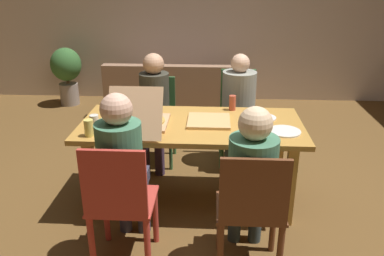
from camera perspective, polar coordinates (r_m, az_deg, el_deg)
ground_plane at (r=3.69m, az=-0.09°, el=-10.45°), size 20.00×20.00×0.00m
back_wall at (r=6.33m, az=1.68°, el=17.00°), size 7.57×0.12×2.86m
dining_table at (r=3.38m, az=-0.10°, el=-0.82°), size 1.90×0.88×0.77m
chair_0 at (r=4.29m, az=-5.18°, el=2.02°), size 0.41×0.44×0.91m
person_0 at (r=4.08m, az=-5.57°, el=3.84°), size 0.31×0.51×1.21m
chair_1 at (r=4.29m, az=6.63°, el=1.97°), size 0.40×0.45×0.99m
person_1 at (r=4.10m, az=6.84°, el=3.91°), size 0.35×0.49×1.20m
chair_2 at (r=2.73m, az=-10.46°, el=-10.64°), size 0.45×0.43×0.96m
person_2 at (r=2.75m, az=-10.07°, el=-5.12°), size 0.31×0.52×1.26m
chair_3 at (r=2.66m, az=8.63°, el=-11.78°), size 0.46×0.39×0.94m
person_3 at (r=2.66m, az=8.64°, el=-6.53°), size 0.32×0.49×1.20m
pizza_box_0 at (r=3.35m, az=2.47°, el=1.03°), size 0.36×0.36×0.02m
pizza_box_1 at (r=3.27m, az=-7.32°, el=1.10°), size 0.42×0.62×0.39m
plate_0 at (r=3.24m, az=13.35°, el=-0.47°), size 0.26×0.26×0.01m
plate_1 at (r=3.10m, az=8.92°, el=-1.15°), size 0.22×0.22×0.01m
plate_2 at (r=3.50m, az=10.47°, el=1.56°), size 0.21×0.21×0.03m
drinking_glass_0 at (r=3.15m, az=-14.80°, el=0.01°), size 0.07×0.07×0.14m
drinking_glass_1 at (r=3.65m, az=5.91°, el=3.67°), size 0.06×0.06×0.14m
drinking_glass_2 at (r=3.29m, az=-14.04°, el=0.85°), size 0.07×0.07×0.12m
couch at (r=5.81m, az=-2.86°, el=5.04°), size 1.87×0.79×0.77m
potted_plant at (r=6.40m, az=-17.81°, el=7.98°), size 0.46×0.46×0.89m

